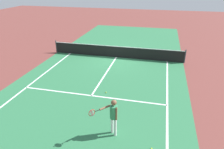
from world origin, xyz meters
TOP-DOWN VIEW (x-y plane):
  - ground_plane at (0.00, 0.00)m, footprint 60.00×60.00m
  - court_surface_inbounds at (0.00, 0.00)m, footprint 10.62×24.40m
  - line_sideline_left at (-4.11, -5.95)m, footprint 0.10×11.89m
  - line_sideline_right at (4.11, -5.95)m, footprint 0.10×11.89m
  - line_service_near at (0.00, -6.40)m, footprint 8.22×0.10m
  - line_center_service at (0.00, -3.20)m, footprint 0.10×6.40m
  - net at (0.00, 0.00)m, footprint 10.83×0.09m
  - player_near at (1.90, -9.18)m, footprint 0.99×0.86m
  - tennis_ball_back_corner at (3.53, -9.68)m, footprint 0.07×0.07m
  - tennis_ball_mid_court at (0.71, -5.91)m, footprint 0.07×0.07m

SIDE VIEW (x-z plane):
  - ground_plane at x=0.00m, z-range 0.00..0.00m
  - court_surface_inbounds at x=0.00m, z-range 0.00..0.00m
  - line_sideline_left at x=-4.11m, z-range 0.00..0.01m
  - line_sideline_right at x=4.11m, z-range 0.00..0.01m
  - line_service_near at x=0.00m, z-range 0.00..0.01m
  - line_center_service at x=0.00m, z-range 0.00..0.01m
  - tennis_ball_back_corner at x=3.53m, z-range 0.00..0.07m
  - tennis_ball_mid_court at x=0.71m, z-range 0.00..0.07m
  - net at x=0.00m, z-range -0.04..1.03m
  - player_near at x=1.90m, z-range 0.20..1.86m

